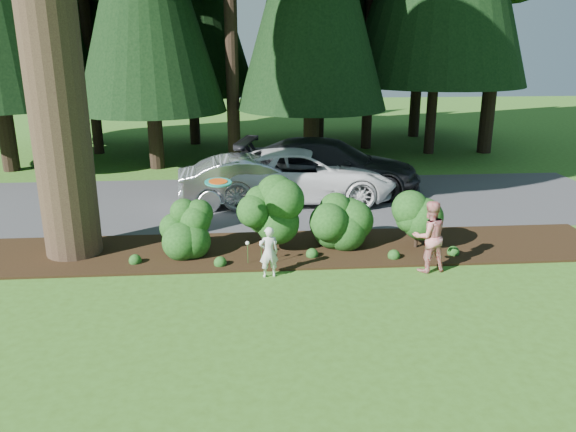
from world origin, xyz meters
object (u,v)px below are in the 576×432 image
at_px(child, 269,252).
at_px(adult, 429,236).
at_px(car_dark_suv, 329,166).
at_px(car_white_suv, 303,175).
at_px(car_silver_wagon, 252,180).
at_px(frisbee, 218,182).

xyz_separation_m(child, adult, (3.41, 0.06, 0.23)).
bearing_deg(car_dark_suv, car_white_suv, 148.42).
height_order(car_white_suv, child, car_white_suv).
bearing_deg(car_silver_wagon, car_dark_suv, -70.39).
xyz_separation_m(car_white_suv, child, (-1.34, -5.81, -0.26)).
xyz_separation_m(car_silver_wagon, child, (0.25, -5.48, -0.20)).
height_order(car_silver_wagon, car_white_suv, car_white_suv).
distance_m(car_dark_suv, frisbee, 7.46).
distance_m(car_silver_wagon, child, 5.49).
bearing_deg(adult, car_dark_suv, -89.72).
bearing_deg(car_white_suv, car_silver_wagon, 104.68).
bearing_deg(frisbee, car_silver_wagon, 82.10).
height_order(car_white_suv, adult, car_white_suv).
bearing_deg(adult, frisbee, -10.35).
xyz_separation_m(car_white_suv, frisbee, (-2.33, -5.69, 1.22)).
height_order(car_dark_suv, adult, car_dark_suv).
xyz_separation_m(car_silver_wagon, car_dark_suv, (2.52, 1.25, 0.13)).
distance_m(car_silver_wagon, frisbee, 5.56).
bearing_deg(car_white_suv, adult, -157.13).
height_order(car_dark_suv, frisbee, frisbee).
xyz_separation_m(car_white_suv, car_dark_suv, (0.93, 0.92, 0.07)).
bearing_deg(car_dark_suv, frisbee, 167.41).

